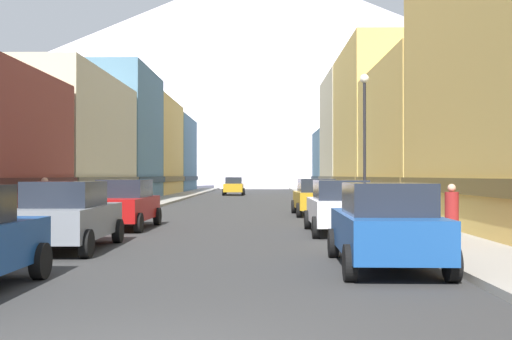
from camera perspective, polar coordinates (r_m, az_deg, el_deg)
The scene contains 21 objects.
sidewalk_left at distance 41.77m, azimuth -9.74°, elevation -3.06°, with size 2.50×100.00×0.15m, color gray.
sidewalk_right at distance 41.39m, azimuth 7.57°, elevation -3.08°, with size 2.50×100.00×0.15m, color gray.
storefront_left_2 at distance 37.49m, azimuth -17.81°, elevation 2.25°, with size 6.49×13.82×7.74m.
storefront_left_3 at distance 50.25m, azimuth -14.79°, elevation 2.95°, with size 9.47×11.15×10.26m.
storefront_left_4 at distance 62.17m, azimuth -11.36°, elevation 1.89°, with size 8.61×13.51×9.40m.
storefront_left_5 at distance 75.90m, azimuth -9.59°, elevation 1.31°, with size 9.71×13.49×9.00m.
storefront_right_2 at distance 35.26m, azimuth 17.01°, elevation 2.69°, with size 7.67×12.85×8.08m.
storefront_right_3 at distance 48.66m, azimuth 12.25°, elevation 3.95°, with size 7.37×13.71×11.79m.
storefront_right_4 at distance 61.99m, azimuth 9.53°, elevation 2.99°, with size 6.97×12.41×11.80m.
storefront_right_5 at distance 73.26m, azimuth 8.53°, elevation 0.67°, with size 7.94×10.14×7.16m.
car_left_1 at distance 16.66m, azimuth -17.08°, elevation -4.04°, with size 2.12×4.43×1.78m.
car_left_2 at distance 22.85m, azimuth -12.17°, elevation -3.09°, with size 2.13×4.43×1.78m.
car_right_0 at distance 13.04m, azimuth 11.92°, elevation -5.04°, with size 2.15×4.44×1.78m.
car_right_1 at distance 20.57m, azimuth 7.75°, elevation -3.39°, with size 2.08×4.41×1.78m.
car_right_2 at distance 29.83m, azimuth 5.53°, elevation -2.50°, with size 2.15×4.44×1.78m.
car_driving_0 at distance 60.56m, azimuth -2.07°, elevation -1.49°, with size 2.06×4.40×1.78m.
pedestrian_0 at distance 22.33m, azimuth -19.04°, elevation -3.02°, with size 0.36×0.36×1.71m.
pedestrian_1 at distance 17.03m, azimuth 17.72°, elevation -4.08°, with size 0.36×0.36×1.56m.
pedestrian_2 at distance 23.45m, azimuth -18.07°, elevation -3.13°, with size 0.36×0.36×1.54m.
streetlamp_right at distance 25.06m, azimuth 10.06°, elevation 4.19°, with size 0.36×0.36×5.86m.
mountain_backdrop at distance 269.90m, azimuth 1.01°, elevation 9.17°, with size 356.57×356.57×94.71m, color silver.
Camera 1 is at (1.26, -6.05, 1.93)m, focal length 43.06 mm.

